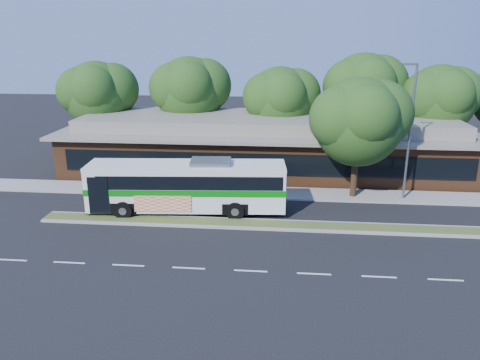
{
  "coord_description": "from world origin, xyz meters",
  "views": [
    {
      "loc": [
        1.38,
        -24.94,
        10.8
      ],
      "look_at": [
        -1.28,
        3.09,
        2.0
      ],
      "focal_mm": 35.0,
      "sensor_mm": 36.0,
      "label": 1
    }
  ],
  "objects_px": {
    "lamp_post": "(410,129)",
    "sedan": "(106,167)",
    "transit_bus": "(188,183)",
    "sidewalk_tree": "(365,120)"
  },
  "relations": [
    {
      "from": "lamp_post",
      "to": "sidewalk_tree",
      "type": "bearing_deg",
      "value": 173.21
    },
    {
      "from": "lamp_post",
      "to": "sedan",
      "type": "height_order",
      "value": "lamp_post"
    },
    {
      "from": "sedan",
      "to": "sidewalk_tree",
      "type": "bearing_deg",
      "value": -110.59
    },
    {
      "from": "sedan",
      "to": "lamp_post",
      "type": "bearing_deg",
      "value": -110.24
    },
    {
      "from": "transit_bus",
      "to": "sedan",
      "type": "bearing_deg",
      "value": 133.88
    },
    {
      "from": "transit_bus",
      "to": "sedan",
      "type": "relative_size",
      "value": 2.48
    },
    {
      "from": "sedan",
      "to": "sidewalk_tree",
      "type": "height_order",
      "value": "sidewalk_tree"
    },
    {
      "from": "sedan",
      "to": "sidewalk_tree",
      "type": "relative_size",
      "value": 0.61
    },
    {
      "from": "transit_bus",
      "to": "sedan",
      "type": "xyz_separation_m",
      "value": [
        -8.05,
        7.17,
        -1.19
      ]
    },
    {
      "from": "lamp_post",
      "to": "transit_bus",
      "type": "distance_m",
      "value": 14.82
    }
  ]
}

